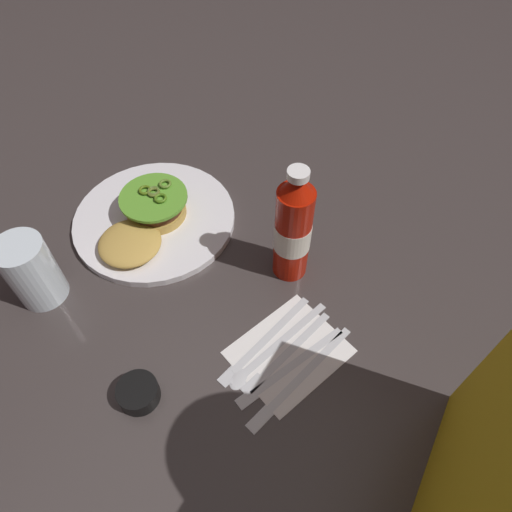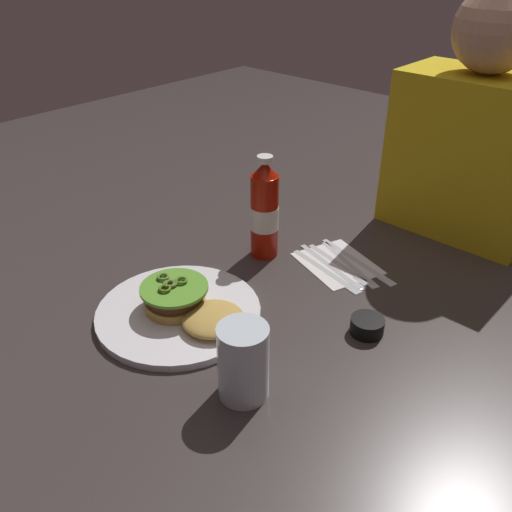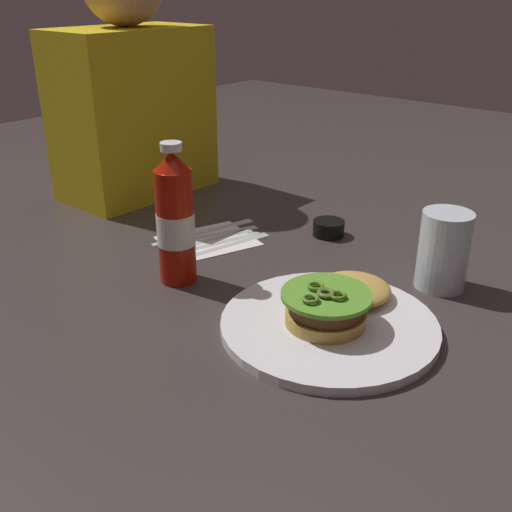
% 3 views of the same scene
% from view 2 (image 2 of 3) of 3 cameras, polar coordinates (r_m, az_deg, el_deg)
% --- Properties ---
extents(ground_plane, '(3.00, 3.00, 0.00)m').
position_cam_2_polar(ground_plane, '(0.96, 1.52, -8.10)').
color(ground_plane, '#393231').
extents(dinner_plate, '(0.30, 0.30, 0.01)m').
position_cam_2_polar(dinner_plate, '(1.00, -8.08, -5.86)').
color(dinner_plate, white).
rests_on(dinner_plate, ground_plane).
extents(burger_sandwich, '(0.20, 0.13, 0.05)m').
position_cam_2_polar(burger_sandwich, '(0.98, -7.07, -5.06)').
color(burger_sandwich, '#BF9644').
rests_on(burger_sandwich, dinner_plate).
extents(ketchup_bottle, '(0.06, 0.06, 0.22)m').
position_cam_2_polar(ketchup_bottle, '(1.13, 0.90, 4.66)').
color(ketchup_bottle, '#A91506').
rests_on(ketchup_bottle, ground_plane).
extents(water_glass, '(0.08, 0.08, 0.12)m').
position_cam_2_polar(water_glass, '(0.81, -1.35, -11.00)').
color(water_glass, silver).
rests_on(water_glass, ground_plane).
extents(condiment_cup, '(0.06, 0.06, 0.03)m').
position_cam_2_polar(condiment_cup, '(0.97, 11.55, -7.15)').
color(condiment_cup, black).
rests_on(condiment_cup, ground_plane).
extents(napkin, '(0.20, 0.18, 0.00)m').
position_cam_2_polar(napkin, '(1.16, 8.50, -0.74)').
color(napkin, white).
rests_on(napkin, ground_plane).
extents(table_knife, '(0.20, 0.06, 0.00)m').
position_cam_2_polar(table_knife, '(1.12, 7.72, -1.68)').
color(table_knife, silver).
rests_on(table_knife, napkin).
extents(spoon_utensil, '(0.20, 0.07, 0.00)m').
position_cam_2_polar(spoon_utensil, '(1.12, 8.63, -1.56)').
color(spoon_utensil, silver).
rests_on(spoon_utensil, napkin).
extents(fork_utensil, '(0.18, 0.06, 0.00)m').
position_cam_2_polar(fork_utensil, '(1.14, 9.12, -1.01)').
color(fork_utensil, silver).
rests_on(fork_utensil, napkin).
extents(butter_knife, '(0.19, 0.09, 0.00)m').
position_cam_2_polar(butter_knife, '(1.15, 10.00, -0.95)').
color(butter_knife, silver).
rests_on(butter_knife, napkin).
extents(steak_knife, '(0.21, 0.07, 0.00)m').
position_cam_2_polar(steak_knife, '(1.16, 10.98, -0.69)').
color(steak_knife, silver).
rests_on(steak_knife, napkin).
extents(diner_person, '(0.32, 0.19, 0.52)m').
position_cam_2_polar(diner_person, '(1.29, 21.81, 11.69)').
color(diner_person, gold).
rests_on(diner_person, ground_plane).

